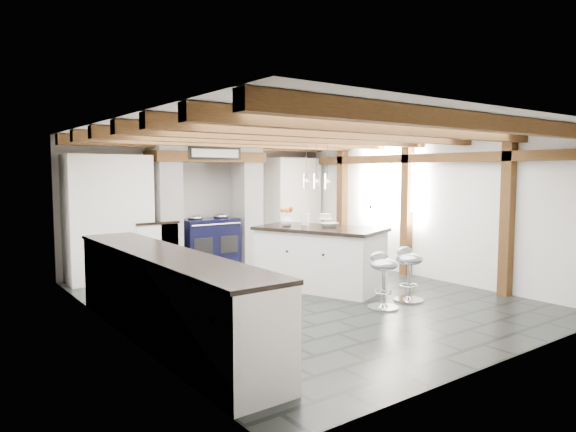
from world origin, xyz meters
TOP-DOWN VIEW (x-y plane):
  - ground at (0.00, 0.00)m, footprint 6.00×6.00m
  - room_shell at (-0.61, 1.42)m, footprint 6.00×6.03m
  - range_cooker at (0.00, 2.68)m, footprint 1.00×0.63m
  - kitchen_island at (0.60, 0.28)m, footprint 1.58×2.08m
  - bar_stool_near at (1.07, -1.01)m, footprint 0.41×0.41m
  - bar_stool_far at (0.52, -1.07)m, footprint 0.47×0.47m

SIDE VIEW (x-z plane):
  - ground at x=0.00m, z-range 0.00..0.00m
  - bar_stool_far at x=0.52m, z-range 0.09..0.81m
  - bar_stool_near at x=1.07m, z-range 0.09..0.82m
  - range_cooker at x=0.00m, z-range -0.03..0.96m
  - kitchen_island at x=0.60m, z-range -0.14..1.08m
  - room_shell at x=-0.61m, z-range -1.93..4.07m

